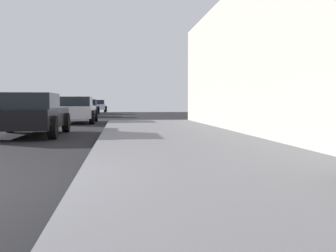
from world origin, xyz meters
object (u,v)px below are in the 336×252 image
car_black (29,114)px  car_red (78,107)px  car_silver (75,110)px  car_white (97,106)px  car_blue (88,107)px

car_black → car_red: size_ratio=1.04×
car_black → car_silver: (0.55, 8.15, -0.00)m
car_black → car_red: 17.69m
car_silver → car_red: 9.57m
car_silver → car_red: bearing=94.4°
car_silver → car_white: bearing=90.6°
car_red → car_blue: car_red is taller
car_white → car_black: bearing=-90.5°
car_white → car_red: bearing=-91.9°
car_blue → car_white: (0.38, 7.67, -0.00)m
car_black → car_red: (-0.20, 17.69, -0.00)m
car_black → car_blue: 25.10m
car_silver → car_black: bearing=-93.8°
car_white → car_silver: bearing=-89.4°
car_black → car_white: (0.30, 32.78, -0.00)m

